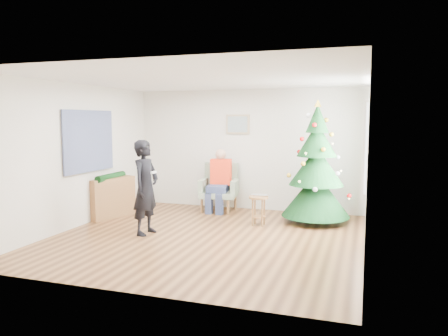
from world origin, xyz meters
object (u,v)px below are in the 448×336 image
(standing_man, at_px, (146,187))
(console, at_px, (111,198))
(christmas_tree, at_px, (316,168))
(armchair, at_px, (219,193))
(stool, at_px, (258,210))

(standing_man, distance_m, console, 1.62)
(console, bearing_deg, standing_man, -17.32)
(standing_man, bearing_deg, christmas_tree, -51.09)
(standing_man, xyz_separation_m, console, (-1.27, 0.92, -0.41))
(armchair, bearing_deg, stool, -49.92)
(christmas_tree, bearing_deg, standing_man, -146.18)
(standing_man, relative_size, console, 1.61)
(christmas_tree, distance_m, console, 4.07)
(armchair, relative_size, console, 1.01)
(christmas_tree, xyz_separation_m, stool, (-0.97, -0.57, -0.77))
(console, bearing_deg, christmas_tree, 30.84)
(stool, xyz_separation_m, armchair, (-1.10, 1.00, 0.10))
(christmas_tree, distance_m, standing_man, 3.20)
(stool, bearing_deg, armchair, 137.97)
(stool, height_order, standing_man, standing_man)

